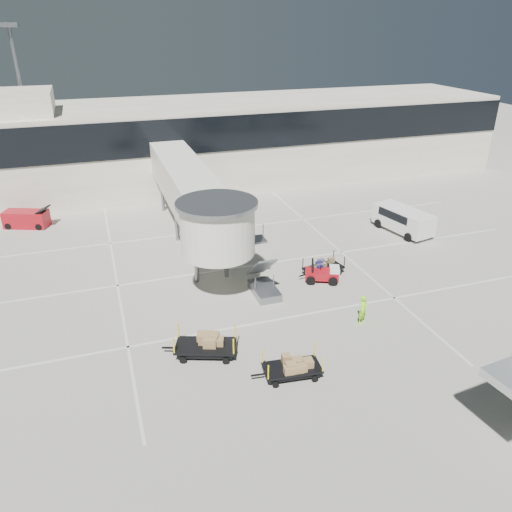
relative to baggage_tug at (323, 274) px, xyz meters
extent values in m
plane|color=#B4AFA1|center=(-2.77, -5.43, -0.52)|extent=(140.00, 140.00, 0.00)
cube|color=silver|center=(-2.77, -3.43, -0.51)|extent=(40.00, 0.15, 0.02)
cube|color=silver|center=(-2.77, 3.57, -0.51)|extent=(40.00, 0.15, 0.02)
cube|color=silver|center=(-2.77, 10.57, -0.51)|extent=(40.00, 0.15, 0.02)
cube|color=silver|center=(3.23, 4.57, -0.51)|extent=(0.15, 30.00, 0.02)
cube|color=silver|center=(-12.77, 4.57, -0.51)|extent=(0.15, 30.00, 0.02)
cube|color=silver|center=(-2.77, 24.57, 3.48)|extent=(64.00, 12.00, 8.00)
cube|color=black|center=(-2.77, 18.52, 5.48)|extent=(64.00, 0.12, 3.20)
cylinder|color=gray|center=(-18.77, 28.57, 6.98)|extent=(0.36, 0.36, 15.00)
cube|color=gray|center=(-18.77, 28.57, 14.48)|extent=(1.60, 1.60, 0.40)
cube|color=silver|center=(-6.77, 9.57, 3.78)|extent=(3.00, 18.00, 2.80)
cylinder|color=silver|center=(-6.77, 0.57, 3.78)|extent=(4.40, 4.40, 3.00)
cylinder|color=gray|center=(-6.77, 0.57, 5.38)|extent=(4.80, 4.80, 0.25)
cylinder|color=gray|center=(-7.77, 2.57, 0.93)|extent=(0.28, 0.28, 2.90)
cylinder|color=gray|center=(-5.77, 2.57, 0.93)|extent=(0.28, 0.28, 2.90)
cylinder|color=gray|center=(-7.77, 9.57, 0.93)|extent=(0.28, 0.28, 2.90)
cylinder|color=gray|center=(-5.77, 9.57, 0.93)|extent=(0.28, 0.28, 2.90)
cylinder|color=gray|center=(-7.77, 16.57, 0.93)|extent=(0.28, 0.28, 2.90)
cylinder|color=gray|center=(-5.77, 16.57, 0.93)|extent=(0.28, 0.28, 2.90)
cube|color=gray|center=(-4.17, -0.43, -0.27)|extent=(1.40, 2.60, 0.50)
cube|color=gray|center=(-4.17, 0.17, 1.08)|extent=(1.20, 2.60, 2.06)
cube|color=gray|center=(-4.17, 1.57, 2.33)|extent=(1.40, 1.20, 0.12)
cube|color=maroon|center=(-0.06, 0.02, -0.03)|extent=(2.37, 1.78, 0.53)
cube|color=white|center=(0.68, -0.29, 0.33)|extent=(0.96, 1.15, 0.31)
cube|color=black|center=(-0.63, 0.27, 0.51)|extent=(0.45, 0.86, 0.80)
cylinder|color=black|center=(-0.94, -0.23, -0.23)|extent=(0.61, 0.43, 0.57)
cylinder|color=black|center=(-0.48, 0.84, -0.23)|extent=(0.61, 0.43, 0.57)
cylinder|color=black|center=(0.37, -0.79, -0.23)|extent=(0.61, 0.43, 0.57)
cylinder|color=black|center=(0.83, 0.28, -0.23)|extent=(0.61, 0.43, 0.57)
cube|color=black|center=(0.43, 0.81, -0.04)|extent=(2.83, 1.78, 0.11)
cube|color=black|center=(0.43, 0.81, -0.19)|extent=(2.53, 1.54, 0.22)
cube|color=black|center=(-1.16, 0.51, -0.17)|extent=(0.62, 0.18, 0.07)
cylinder|color=black|center=(-0.36, 0.05, -0.37)|extent=(0.32, 0.18, 0.30)
cylinder|color=black|center=(-0.58, 1.22, -0.37)|extent=(0.32, 0.18, 0.30)
cylinder|color=black|center=(1.45, 0.40, -0.37)|extent=(0.32, 0.18, 0.30)
cylinder|color=black|center=(1.23, 1.56, -0.37)|extent=(0.32, 0.18, 0.30)
cylinder|color=black|center=(-0.70, -0.01, 0.36)|extent=(0.06, 0.06, 0.79)
cylinder|color=black|center=(-0.92, 1.15, 0.36)|extent=(0.06, 0.06, 0.79)
cylinder|color=black|center=(1.78, 0.46, 0.36)|extent=(0.06, 0.06, 0.79)
cylinder|color=black|center=(1.56, 1.62, 0.36)|extent=(0.06, 0.06, 0.79)
cube|color=#4C4B50|center=(0.82, 1.09, 0.17)|extent=(0.47, 0.40, 0.31)
cube|color=#191646|center=(0.99, 0.56, 0.15)|extent=(0.48, 0.30, 0.27)
cube|color=olive|center=(1.06, 1.05, 0.20)|extent=(0.39, 0.34, 0.37)
cube|color=olive|center=(1.21, 1.03, 0.21)|extent=(0.51, 0.39, 0.39)
cube|color=#191646|center=(0.46, 1.08, 0.16)|extent=(0.53, 0.39, 0.29)
cube|color=maroon|center=(0.67, 1.16, 0.19)|extent=(0.50, 0.39, 0.34)
cube|color=maroon|center=(0.27, 1.13, 0.20)|extent=(0.45, 0.30, 0.36)
cube|color=#191646|center=(-0.40, 0.36, 0.19)|extent=(0.52, 0.42, 0.35)
cube|color=#191646|center=(0.01, 0.76, 0.20)|extent=(0.43, 0.34, 0.36)
cube|color=black|center=(-5.54, -8.31, -0.02)|extent=(2.86, 1.65, 0.11)
cube|color=black|center=(-5.54, -8.31, -0.18)|extent=(2.57, 1.42, 0.23)
cube|color=black|center=(-7.21, -8.13, -0.15)|extent=(0.64, 0.14, 0.07)
cylinder|color=black|center=(-6.55, -8.82, -0.36)|extent=(0.32, 0.16, 0.31)
cylinder|color=black|center=(-6.42, -7.60, -0.36)|extent=(0.32, 0.16, 0.31)
cylinder|color=black|center=(-4.65, -9.02, -0.36)|extent=(0.32, 0.16, 0.31)
cylinder|color=black|center=(-4.52, -7.80, -0.36)|extent=(0.32, 0.16, 0.31)
cylinder|color=yellow|center=(-6.91, -8.78, 0.39)|extent=(0.06, 0.06, 0.82)
cylinder|color=yellow|center=(-6.78, -7.56, 0.39)|extent=(0.06, 0.06, 0.82)
cylinder|color=yellow|center=(-4.30, -9.06, 0.39)|extent=(0.06, 0.06, 0.82)
cylinder|color=yellow|center=(-4.17, -7.84, 0.39)|extent=(0.06, 0.06, 0.82)
cube|color=#967648|center=(-5.16, -8.31, 0.25)|extent=(0.61, 0.47, 0.42)
cube|color=#967648|center=(-4.53, -8.29, 0.21)|extent=(0.51, 0.41, 0.35)
cube|color=#967648|center=(-6.17, -7.91, 0.25)|extent=(0.42, 0.36, 0.43)
cube|color=#967648|center=(-4.82, -8.38, 0.28)|extent=(0.55, 0.53, 0.49)
cube|color=#967648|center=(-5.81, -8.57, 0.20)|extent=(0.51, 0.46, 0.33)
cube|color=#967648|center=(-5.21, -8.11, 0.25)|extent=(0.46, 0.39, 0.43)
cube|color=#967648|center=(-5.86, -8.19, 0.22)|extent=(0.47, 0.50, 0.36)
cube|color=black|center=(-9.05, -5.38, 0.04)|extent=(3.39, 2.48, 0.12)
cube|color=black|center=(-9.05, -5.38, -0.14)|extent=(3.03, 2.16, 0.25)
cube|color=black|center=(-10.82, -4.74, -0.11)|extent=(0.70, 0.32, 0.08)
cylinder|color=black|center=(-10.29, -5.66, -0.35)|extent=(0.37, 0.25, 0.35)
cylinder|color=black|center=(-9.82, -4.37, -0.35)|extent=(0.37, 0.25, 0.35)
cylinder|color=black|center=(-8.28, -6.39, -0.35)|extent=(0.37, 0.25, 0.35)
cylinder|color=black|center=(-7.81, -5.10, -0.35)|extent=(0.37, 0.25, 0.35)
cylinder|color=yellow|center=(-10.66, -5.53, 0.50)|extent=(0.07, 0.07, 0.92)
cylinder|color=yellow|center=(-10.19, -4.24, 0.50)|extent=(0.07, 0.07, 0.92)
cylinder|color=yellow|center=(-7.91, -6.53, 0.50)|extent=(0.07, 0.07, 0.92)
cylinder|color=yellow|center=(-7.44, -5.24, 0.50)|extent=(0.07, 0.07, 0.92)
cube|color=#967648|center=(-8.67, -5.68, 0.31)|extent=(0.68, 0.55, 0.41)
cube|color=#967648|center=(-8.45, -5.46, 0.34)|extent=(0.75, 0.62, 0.48)
cube|color=#967648|center=(-7.89, -5.46, 0.31)|extent=(0.74, 0.67, 0.42)
cube|color=#967648|center=(-8.70, -5.05, 0.37)|extent=(0.67, 0.70, 0.54)
cube|color=#967648|center=(-9.50, -5.60, 0.32)|extent=(0.56, 0.63, 0.44)
cube|color=#967648|center=(-9.92, -4.83, 0.32)|extent=(0.57, 0.53, 0.44)
cube|color=#967648|center=(-9.12, -4.84, 0.29)|extent=(0.62, 0.57, 0.38)
imported|color=#8CEF19|center=(-0.04, -5.24, 0.35)|extent=(0.76, 0.68, 1.75)
cube|color=white|center=(9.62, 5.54, 0.57)|extent=(3.01, 5.28, 1.61)
cube|color=white|center=(9.16, 7.72, 0.26)|extent=(1.99, 0.95, 0.93)
cube|color=black|center=(9.58, 5.74, 0.98)|extent=(2.64, 3.46, 0.64)
cylinder|color=black|center=(9.00, 3.72, -0.17)|extent=(0.39, 0.74, 0.70)
cylinder|color=black|center=(10.93, 4.12, -0.17)|extent=(0.39, 0.74, 0.70)
cylinder|color=black|center=(8.31, 6.96, -0.17)|extent=(0.39, 0.74, 0.70)
cylinder|color=black|center=(10.24, 7.37, -0.17)|extent=(0.39, 0.74, 0.70)
cube|color=maroon|center=(-19.01, 16.23, 0.16)|extent=(3.73, 2.61, 1.36)
cube|color=black|center=(-17.57, 15.66, 1.02)|extent=(1.27, 1.50, 0.48)
cylinder|color=black|center=(-20.42, 16.10, -0.25)|extent=(0.59, 0.41, 0.54)
cylinder|color=black|center=(-19.95, 17.28, -0.25)|extent=(0.59, 0.41, 0.54)
cylinder|color=black|center=(-18.06, 15.17, -0.25)|extent=(0.59, 0.41, 0.54)
cylinder|color=black|center=(-17.59, 16.35, -0.25)|extent=(0.59, 0.41, 0.54)
camera|label=1|loc=(-13.20, -25.89, 15.00)|focal=35.00mm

